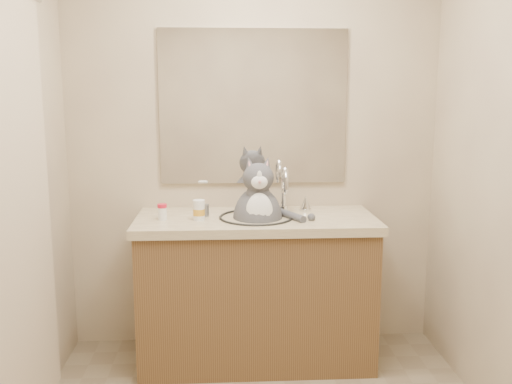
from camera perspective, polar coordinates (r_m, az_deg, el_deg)
room at (r=2.18m, az=1.44°, el=0.88°), size 2.22×2.52×2.42m
vanity at (r=3.31m, az=0.00°, el=-9.39°), size 1.34×0.59×1.12m
mirror at (r=3.39m, az=-0.27°, el=8.48°), size 1.10×0.02×0.90m
shower_curtain at (r=2.46m, az=-23.95°, el=-2.93°), size 0.02×1.30×1.93m
cat at (r=3.16m, az=0.22°, el=-2.29°), size 0.40×0.31×0.55m
pill_bottle_redcap at (r=3.15m, az=-9.36°, el=-1.97°), size 0.06×0.06×0.09m
pill_bottle_orange at (r=3.12m, az=-5.73°, el=-1.85°), size 0.07×0.07×0.11m
grey_canister at (r=3.22m, az=-5.09°, el=-1.83°), size 0.05×0.05×0.07m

